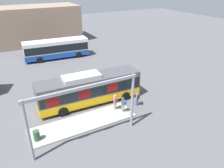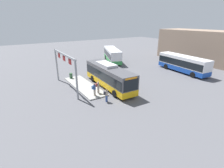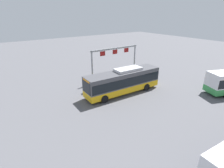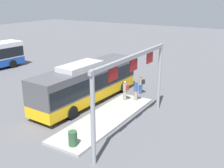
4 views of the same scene
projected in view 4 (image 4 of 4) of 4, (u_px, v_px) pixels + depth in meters
The scene contains 8 objects.
ground_plane at pixel (88, 102), 23.25m from camera, with size 120.00×120.00×0.00m, color #56565B.
platform_curb at pixel (106, 118), 19.94m from camera, with size 10.00×2.80×0.16m, color #9E9E99.
bus_main at pixel (87, 81), 22.68m from camera, with size 11.15×3.03×3.46m.
person_boarding at pixel (136, 90), 22.84m from camera, with size 0.37×0.54×1.67m.
person_waiting_near at pixel (141, 84), 24.87m from camera, with size 0.43×0.58×1.67m.
person_waiting_mid at pixel (125, 90), 22.86m from camera, with size 0.38×0.56×1.67m.
platform_sign_gantry at pixel (133, 77), 17.08m from camera, with size 9.12×0.24×5.20m.
trash_bin at pixel (73, 138), 16.05m from camera, with size 0.52×0.52×0.90m, color #2D5133.
Camera 4 is at (-17.35, -13.10, 8.61)m, focal length 44.06 mm.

